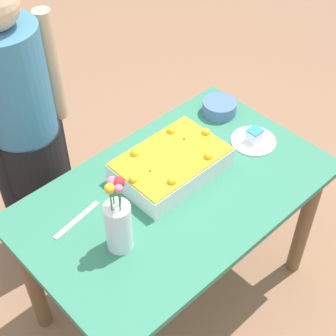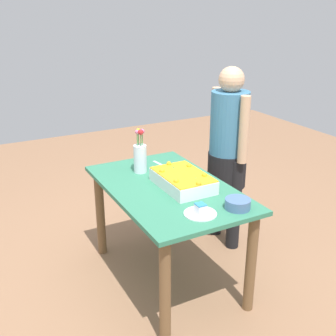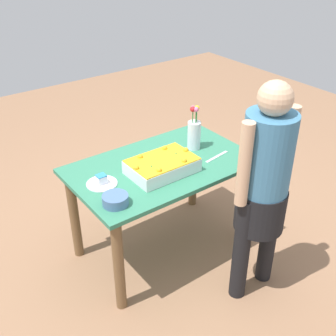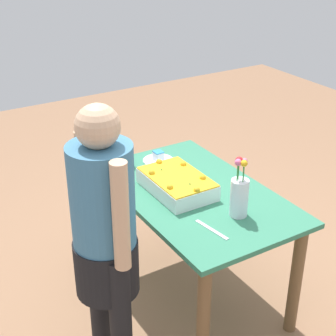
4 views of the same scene
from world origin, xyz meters
name	(u,v)px [view 1 (image 1 of 4)]	position (x,y,z in m)	size (l,w,h in m)	color
ground_plane	(174,292)	(0.00, 0.00, 0.00)	(8.00, 8.00, 0.00)	#93694C
dining_table	(175,213)	(0.00, 0.00, 0.61)	(1.27, 0.78, 0.75)	#347C5C
sheet_cake	(171,164)	(-0.06, -0.09, 0.80)	(0.45, 0.29, 0.12)	white
serving_plate_with_slice	(254,139)	(-0.46, 0.02, 0.77)	(0.20, 0.20, 0.07)	white
cake_knife	(77,220)	(0.38, -0.15, 0.75)	(0.23, 0.02, 0.00)	silver
flower_vase	(118,223)	(0.33, 0.05, 0.87)	(0.10, 0.10, 0.34)	white
fruit_bowl	(219,107)	(-0.50, -0.22, 0.78)	(0.16, 0.16, 0.06)	#4B6D9B
person_standing	(22,120)	(0.26, -0.69, 0.85)	(0.45, 0.31, 1.49)	black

